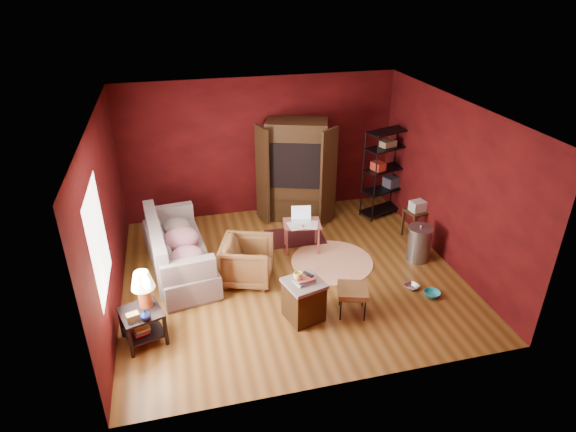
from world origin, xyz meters
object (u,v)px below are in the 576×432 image
(sofa, at_px, (178,248))
(hamper, at_px, (304,299))
(side_table, at_px, (142,301))
(tv_armoire, at_px, (296,169))
(wire_shelving, at_px, (386,169))
(laptop_desk, at_px, (302,225))
(armchair, at_px, (247,259))

(sofa, distance_m, hamper, 2.42)
(side_table, bearing_deg, hamper, -2.81)
(tv_armoire, bearing_deg, wire_shelving, 9.47)
(tv_armoire, bearing_deg, laptop_desk, -81.37)
(hamper, relative_size, wire_shelving, 0.40)
(armchair, distance_m, tv_armoire, 2.52)
(sofa, bearing_deg, armchair, -126.70)
(sofa, xyz_separation_m, tv_armoire, (2.43, 1.47, 0.62))
(hamper, xyz_separation_m, wire_shelving, (2.50, 2.88, 0.67))
(tv_armoire, xyz_separation_m, wire_shelving, (1.79, -0.30, -0.06))
(side_table, bearing_deg, armchair, 32.94)
(armchair, height_order, hamper, armchair)
(sofa, bearing_deg, hamper, -144.17)
(hamper, height_order, laptop_desk, laptop_desk)
(tv_armoire, bearing_deg, side_table, -115.09)
(hamper, bearing_deg, wire_shelving, 48.94)
(tv_armoire, bearing_deg, hamper, -83.87)
(sofa, xyz_separation_m, hamper, (1.71, -1.70, -0.11))
(armchair, relative_size, side_table, 0.77)
(hamper, distance_m, wire_shelving, 3.87)
(side_table, xyz_separation_m, wire_shelving, (4.74, 2.77, 0.37))
(armchair, bearing_deg, laptop_desk, -38.46)
(sofa, bearing_deg, tv_armoire, -68.15)
(sofa, distance_m, armchair, 1.21)
(sofa, height_order, tv_armoire, tv_armoire)
(sofa, height_order, armchair, sofa)
(armchair, xyz_separation_m, side_table, (-1.60, -1.04, 0.22))
(wire_shelving, bearing_deg, armchair, -169.97)
(laptop_desk, relative_size, wire_shelving, 0.45)
(sofa, height_order, wire_shelving, wire_shelving)
(armchair, bearing_deg, tv_armoire, -15.03)
(side_table, height_order, wire_shelving, wire_shelving)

